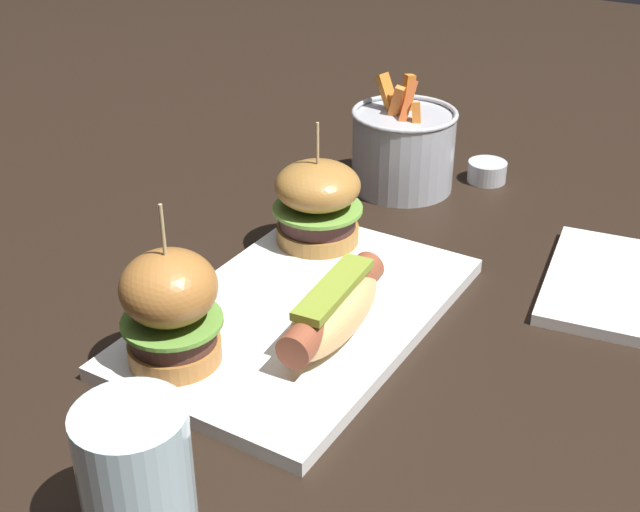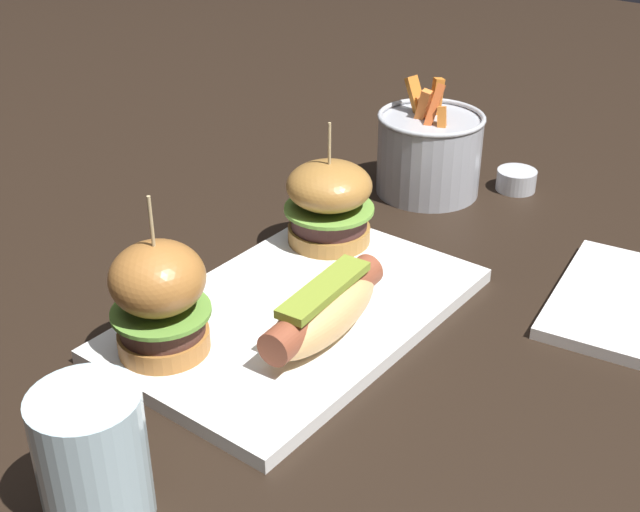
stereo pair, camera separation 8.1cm
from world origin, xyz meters
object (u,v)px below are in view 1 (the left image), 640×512
platter_main (301,315)px  hot_dog (334,309)px  sauce_ramekin (487,171)px  slider_right (318,202)px  fries_bucket (403,148)px  water_glass (136,475)px  slider_left (171,307)px

platter_main → hot_dog: size_ratio=2.19×
hot_dog → sauce_ramekin: 0.42m
platter_main → slider_right: 0.15m
fries_bucket → water_glass: size_ratio=1.38×
slider_left → sauce_ramekin: bearing=-8.8°
slider_left → water_glass: (-0.15, -0.10, -0.02)m
slider_left → fries_bucket: slider_left is taller
slider_right → platter_main: bearing=-155.4°
platter_main → slider_right: size_ratio=2.62×
fries_bucket → sauce_ramekin: bearing=-49.8°
platter_main → fries_bucket: size_ratio=2.48×
platter_main → water_glass: 0.28m
slider_left → water_glass: slider_left is taller
slider_right → water_glass: size_ratio=1.30×
hot_dog → fries_bucket: fries_bucket is taller
fries_bucket → sauce_ramekin: (0.07, -0.09, -0.04)m
platter_main → sauce_ramekin: 0.40m
slider_right → water_glass: (-0.40, -0.10, -0.01)m
slider_right → water_glass: slider_right is taller
sauce_ramekin → slider_right: bearing=162.0°
slider_left → fries_bucket: size_ratio=1.04×
hot_dog → fries_bucket: bearing=16.6°
platter_main → sauce_ramekin: size_ratio=7.15×
water_glass → hot_dog: bearing=-0.3°
slider_left → slider_right: size_ratio=1.10×
slider_left → water_glass: bearing=-147.7°
fries_bucket → slider_right: bearing=179.3°
slider_left → fries_bucket: (0.45, 0.00, -0.01)m
hot_dog → water_glass: water_glass is taller
platter_main → sauce_ramekin: bearing=-4.5°
water_glass → platter_main: bearing=9.6°
fries_bucket → slider_left: bearing=-179.4°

